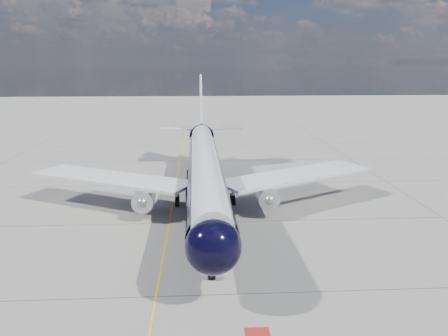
{
  "coord_description": "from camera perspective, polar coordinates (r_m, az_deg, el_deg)",
  "views": [
    {
      "loc": [
        3.26,
        -33.92,
        16.61
      ],
      "look_at": [
        6.34,
        18.03,
        4.0
      ],
      "focal_mm": 35.0,
      "sensor_mm": 36.0,
      "label": 1
    }
  ],
  "objects": [
    {
      "name": "main_airliner",
      "position": [
        51.38,
        -2.51,
        0.06
      ],
      "size": [
        41.93,
        50.92,
        14.74
      ],
      "rotation": [
        0.0,
        0.0,
        0.01
      ],
      "color": "black",
      "rests_on": "ground"
    },
    {
      "name": "ground",
      "position": [
        66.12,
        -6.11,
        -1.01
      ],
      "size": [
        320.0,
        320.0,
        0.0
      ],
      "primitive_type": "plane",
      "color": "gray",
      "rests_on": "ground"
    },
    {
      "name": "taxiway_centerline",
      "position": [
        61.3,
        -6.32,
        -2.18
      ],
      "size": [
        0.16,
        160.0,
        0.01
      ],
      "primitive_type": "cube",
      "color": "#FDB30D",
      "rests_on": "ground"
    },
    {
      "name": "red_marking",
      "position": [
        29.33,
        4.43,
        -20.9
      ],
      "size": [
        1.6,
        1.6,
        0.01
      ],
      "primitive_type": "cube",
      "color": "maroon",
      "rests_on": "ground"
    }
  ]
}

